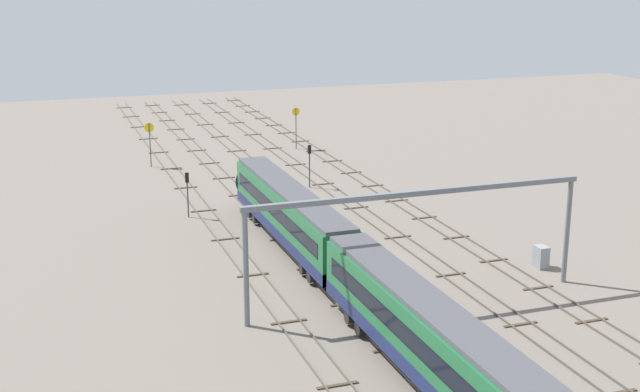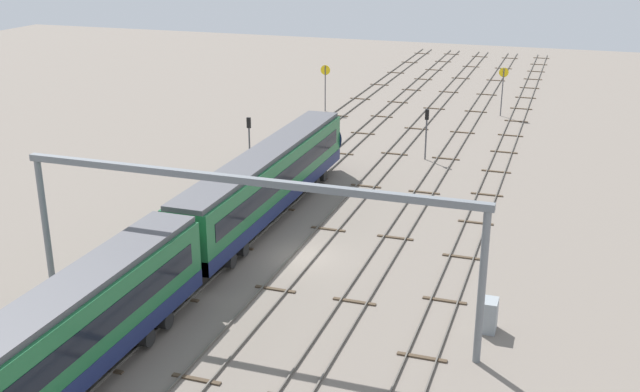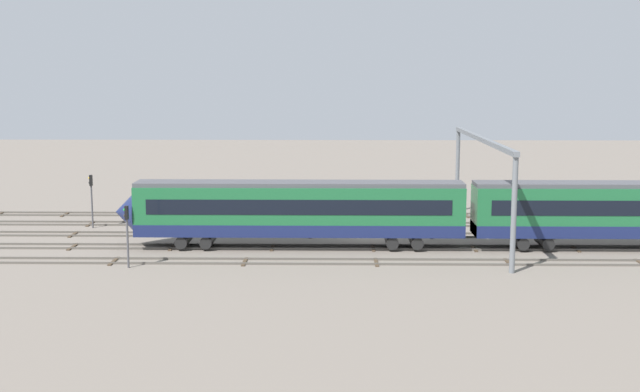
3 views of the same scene
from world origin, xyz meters
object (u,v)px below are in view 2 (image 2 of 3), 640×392
at_px(speed_sign_near_foreground, 503,84).
at_px(relay_cabinet, 489,315).
at_px(speed_sign_mid_trackside, 325,80).
at_px(signal_light_trackside_approach, 249,134).
at_px(overhead_gantry, 241,208).
at_px(signal_light_trackside_departure, 427,127).

height_order(speed_sign_near_foreground, relay_cabinet, speed_sign_near_foreground).
bearing_deg(speed_sign_mid_trackside, signal_light_trackside_approach, -179.23).
xyz_separation_m(overhead_gantry, speed_sign_mid_trackside, (46.44, 11.11, -2.86)).
xyz_separation_m(speed_sign_near_foreground, speed_sign_mid_trackside, (-3.93, 18.61, -0.03)).
bearing_deg(signal_light_trackside_approach, relay_cabinet, -134.10).
distance_m(overhead_gantry, signal_light_trackside_approach, 27.67).
bearing_deg(speed_sign_near_foreground, signal_light_trackside_approach, 143.93).
distance_m(overhead_gantry, speed_sign_mid_trackside, 47.84).
bearing_deg(overhead_gantry, speed_sign_mid_trackside, 13.46).
bearing_deg(overhead_gantry, relay_cabinet, -75.29).
distance_m(speed_sign_mid_trackside, signal_light_trackside_approach, 21.24).
xyz_separation_m(speed_sign_mid_trackside, signal_light_trackside_departure, (-14.71, -14.13, -0.49)).
bearing_deg(speed_sign_near_foreground, signal_light_trackside_departure, 166.49).
relative_size(overhead_gantry, relay_cabinet, 14.33).
distance_m(signal_light_trackside_departure, relay_cabinet, 30.03).
xyz_separation_m(overhead_gantry, signal_light_trackside_departure, (31.73, -3.01, -3.35)).
bearing_deg(signal_light_trackside_departure, signal_light_trackside_approach, 115.20).
distance_m(overhead_gantry, relay_cabinet, 13.50).
bearing_deg(overhead_gantry, speed_sign_near_foreground, -8.46).
relative_size(overhead_gantry, speed_sign_mid_trackside, 4.76).
height_order(speed_sign_mid_trackside, relay_cabinet, speed_sign_mid_trackside).
xyz_separation_m(signal_light_trackside_approach, relay_cabinet, (-22.08, -22.78, -1.91)).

